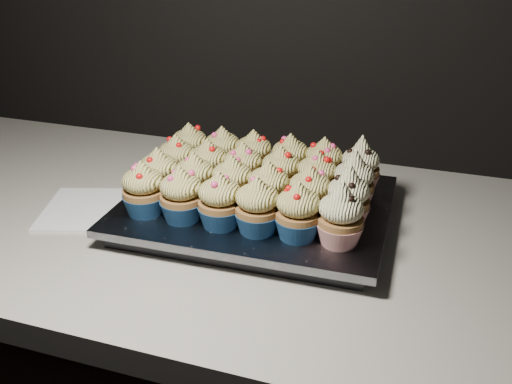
{
  "coord_description": "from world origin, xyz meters",
  "views": [
    {
      "loc": [
        0.29,
        0.96,
        1.33
      ],
      "look_at": [
        0.04,
        1.71,
        0.95
      ],
      "focal_mm": 40.0,
      "sensor_mm": 36.0,
      "label": 1
    }
  ],
  "objects": [
    {
      "name": "cupcake_8",
      "position": [
        0.01,
        1.68,
        0.97
      ],
      "size": [
        0.06,
        0.06,
        0.08
      ],
      "color": "navy",
      "rests_on": "foil_lining"
    },
    {
      "name": "cupcake_21",
      "position": [
        0.07,
        1.79,
        0.97
      ],
      "size": [
        0.06,
        0.06,
        0.08
      ],
      "color": "navy",
      "rests_on": "foil_lining"
    },
    {
      "name": "cupcake_11",
      "position": [
        0.18,
        1.68,
        0.97
      ],
      "size": [
        0.06,
        0.06,
        0.1
      ],
      "color": "#A61C17",
      "rests_on": "foil_lining"
    },
    {
      "name": "baking_tray",
      "position": [
        0.04,
        1.71,
        0.91
      ],
      "size": [
        0.38,
        0.29,
        0.02
      ],
      "primitive_type": "cube",
      "rotation": [
        0.0,
        0.0,
        0.03
      ],
      "color": "black",
      "rests_on": "worktop"
    },
    {
      "name": "cupcake_19",
      "position": [
        -0.05,
        1.79,
        0.97
      ],
      "size": [
        0.06,
        0.06,
        0.08
      ],
      "color": "navy",
      "rests_on": "foil_lining"
    },
    {
      "name": "cupcake_2",
      "position": [
        0.01,
        1.62,
        0.97
      ],
      "size": [
        0.06,
        0.06,
        0.08
      ],
      "color": "navy",
      "rests_on": "foil_lining"
    },
    {
      "name": "cupcake_3",
      "position": [
        0.07,
        1.62,
        0.97
      ],
      "size": [
        0.06,
        0.06,
        0.08
      ],
      "color": "navy",
      "rests_on": "foil_lining"
    },
    {
      "name": "cupcake_5",
      "position": [
        0.18,
        1.62,
        0.97
      ],
      "size": [
        0.06,
        0.06,
        0.1
      ],
      "color": "#A61C17",
      "rests_on": "foil_lining"
    },
    {
      "name": "cupcake_12",
      "position": [
        -0.11,
        1.73,
        0.97
      ],
      "size": [
        0.06,
        0.06,
        0.08
      ],
      "color": "navy",
      "rests_on": "foil_lining"
    },
    {
      "name": "cupcake_6",
      "position": [
        -0.11,
        1.67,
        0.97
      ],
      "size": [
        0.06,
        0.06,
        0.08
      ],
      "color": "navy",
      "rests_on": "foil_lining"
    },
    {
      "name": "cupcake_9",
      "position": [
        0.07,
        1.67,
        0.97
      ],
      "size": [
        0.06,
        0.06,
        0.08
      ],
      "color": "navy",
      "rests_on": "foil_lining"
    },
    {
      "name": "cupcake_0",
      "position": [
        -0.11,
        1.62,
        0.97
      ],
      "size": [
        0.06,
        0.06,
        0.08
      ],
      "color": "navy",
      "rests_on": "foil_lining"
    },
    {
      "name": "cupcake_4",
      "position": [
        0.13,
        1.62,
        0.97
      ],
      "size": [
        0.06,
        0.06,
        0.08
      ],
      "color": "navy",
      "rests_on": "foil_lining"
    },
    {
      "name": "worktop",
      "position": [
        0.0,
        1.7,
        0.88
      ],
      "size": [
        2.44,
        0.64,
        0.04
      ],
      "primitive_type": "cube",
      "color": "beige",
      "rests_on": "cabinet"
    },
    {
      "name": "cupcake_15",
      "position": [
        0.07,
        1.74,
        0.97
      ],
      "size": [
        0.06,
        0.06,
        0.08
      ],
      "color": "navy",
      "rests_on": "foil_lining"
    },
    {
      "name": "napkin",
      "position": [
        -0.23,
        1.65,
        0.9
      ],
      "size": [
        0.19,
        0.19,
        0.0
      ],
      "primitive_type": "cube",
      "rotation": [
        0.0,
        0.0,
        0.3
      ],
      "color": "white",
      "rests_on": "worktop"
    },
    {
      "name": "cupcake_7",
      "position": [
        -0.05,
        1.67,
        0.97
      ],
      "size": [
        0.06,
        0.06,
        0.08
      ],
      "color": "navy",
      "rests_on": "foil_lining"
    },
    {
      "name": "cupcake_23",
      "position": [
        0.18,
        1.8,
        0.97
      ],
      "size": [
        0.06,
        0.06,
        0.1
      ],
      "color": "#A61C17",
      "rests_on": "foil_lining"
    },
    {
      "name": "cupcake_17",
      "position": [
        0.18,
        1.73,
        0.97
      ],
      "size": [
        0.06,
        0.06,
        0.1
      ],
      "color": "#A61C17",
      "rests_on": "foil_lining"
    },
    {
      "name": "cupcake_13",
      "position": [
        -0.05,
        1.73,
        0.97
      ],
      "size": [
        0.06,
        0.06,
        0.08
      ],
      "color": "navy",
      "rests_on": "foil_lining"
    },
    {
      "name": "cupcake_10",
      "position": [
        0.13,
        1.68,
        0.97
      ],
      "size": [
        0.06,
        0.06,
        0.08
      ],
      "color": "navy",
      "rests_on": "foil_lining"
    },
    {
      "name": "cupcake_1",
      "position": [
        -0.04,
        1.62,
        0.97
      ],
      "size": [
        0.06,
        0.06,
        0.08
      ],
      "color": "navy",
      "rests_on": "foil_lining"
    },
    {
      "name": "cupcake_16",
      "position": [
        0.13,
        1.74,
        0.97
      ],
      "size": [
        0.06,
        0.06,
        0.08
      ],
      "color": "navy",
      "rests_on": "foil_lining"
    },
    {
      "name": "cupcake_22",
      "position": [
        0.12,
        1.79,
        0.97
      ],
      "size": [
        0.06,
        0.06,
        0.08
      ],
      "color": "navy",
      "rests_on": "foil_lining"
    },
    {
      "name": "cupcake_18",
      "position": [
        -0.11,
        1.79,
        0.97
      ],
      "size": [
        0.06,
        0.06,
        0.08
      ],
      "color": "navy",
      "rests_on": "foil_lining"
    },
    {
      "name": "cupcake_14",
      "position": [
        0.01,
        1.73,
        0.97
      ],
      "size": [
        0.06,
        0.06,
        0.08
      ],
      "color": "navy",
      "rests_on": "foil_lining"
    },
    {
      "name": "foil_lining",
      "position": [
        0.04,
        1.71,
        0.93
      ],
      "size": [
        0.41,
        0.32,
        0.01
      ],
      "primitive_type": "cube",
      "rotation": [
        0.0,
        0.0,
        0.03
      ],
      "color": "silver",
      "rests_on": "baking_tray"
    },
    {
      "name": "cupcake_20",
      "position": [
        0.01,
        1.79,
        0.97
      ],
      "size": [
        0.06,
        0.06,
        0.08
      ],
      "color": "navy",
      "rests_on": "foil_lining"
    }
  ]
}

